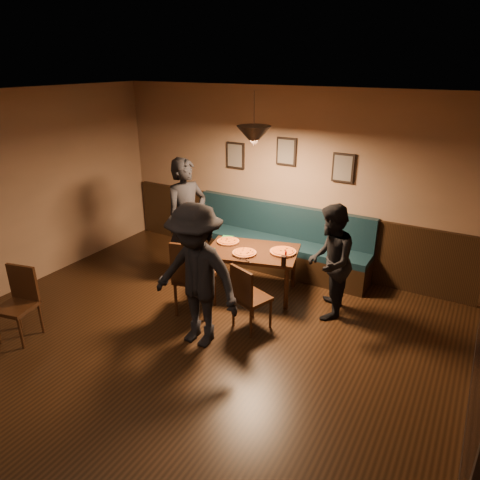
{
  "coord_description": "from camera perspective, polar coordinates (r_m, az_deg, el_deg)",
  "views": [
    {
      "loc": [
        2.71,
        -2.68,
        3.14
      ],
      "look_at": [
        0.06,
        1.94,
        0.95
      ],
      "focal_mm": 32.83,
      "sensor_mm": 36.0,
      "label": 1
    }
  ],
  "objects": [
    {
      "name": "diner_left",
      "position": [
        6.54,
        -6.89,
        2.51
      ],
      "size": [
        0.64,
        0.79,
        1.87
      ],
      "primitive_type": "imported",
      "rotation": [
        0.0,
        0.0,
        1.26
      ],
      "color": "black",
      "rests_on": "floor"
    },
    {
      "name": "picture_right",
      "position": [
        6.57,
        13.26,
        9.11
      ],
      "size": [
        0.32,
        0.04,
        0.42
      ],
      "primitive_type": "cube",
      "color": "black",
      "rests_on": "wall_back"
    },
    {
      "name": "picture_left",
      "position": [
        7.27,
        -0.59,
        10.94
      ],
      "size": [
        0.32,
        0.04,
        0.42
      ],
      "primitive_type": "cube",
      "color": "black",
      "rests_on": "wall_back"
    },
    {
      "name": "chair_near_left",
      "position": [
        5.79,
        -5.89,
        -4.62
      ],
      "size": [
        0.56,
        0.56,
        1.05
      ],
      "primitive_type": null,
      "rotation": [
        0.0,
        0.0,
        0.24
      ],
      "color": "black",
      "rests_on": "floor"
    },
    {
      "name": "soda_glass",
      "position": [
        5.67,
        5.69,
        -2.76
      ],
      "size": [
        0.08,
        0.08,
        0.14
      ],
      "primitive_type": "cylinder",
      "rotation": [
        0.0,
        0.0,
        -0.32
      ],
      "color": "black",
      "rests_on": "dining_table"
    },
    {
      "name": "floor",
      "position": [
        4.94,
        -12.53,
        -17.77
      ],
      "size": [
        7.0,
        7.0,
        0.0
      ],
      "primitive_type": "plane",
      "color": "black",
      "rests_on": "ground"
    },
    {
      "name": "picture_center",
      "position": [
        6.84,
        6.05,
        11.37
      ],
      "size": [
        0.32,
        0.04,
        0.42
      ],
      "primitive_type": "cube",
      "color": "black",
      "rests_on": "wall_back"
    },
    {
      "name": "wainscot",
      "position": [
        7.22,
        5.62,
        0.8
      ],
      "size": [
        5.88,
        0.06,
        1.0
      ],
      "primitive_type": "cube",
      "color": "black",
      "rests_on": "ground"
    },
    {
      "name": "chair_near_right",
      "position": [
        5.45,
        1.58,
        -7.37
      ],
      "size": [
        0.49,
        0.49,
        0.87
      ],
      "primitive_type": null,
      "rotation": [
        0.0,
        0.0,
        -0.35
      ],
      "color": "black",
      "rests_on": "floor"
    },
    {
      "name": "pizza_c",
      "position": [
        6.08,
        5.6,
        -1.51
      ],
      "size": [
        0.41,
        0.41,
        0.04
      ],
      "primitive_type": "cylinder",
      "rotation": [
        0.0,
        0.0,
        -0.14
      ],
      "color": "orange",
      "rests_on": "dining_table"
    },
    {
      "name": "tabasco_bottle",
      "position": [
        5.91,
        5.97,
        -1.82
      ],
      "size": [
        0.03,
        0.03,
        0.12
      ],
      "primitive_type": "cylinder",
      "rotation": [
        0.0,
        0.0,
        0.02
      ],
      "color": "maroon",
      "rests_on": "dining_table"
    },
    {
      "name": "napkin_b",
      "position": [
        6.16,
        -4.04,
        -1.27
      ],
      "size": [
        0.17,
        0.17,
        0.01
      ],
      "primitive_type": "cube",
      "rotation": [
        0.0,
        0.0,
        0.27
      ],
      "color": "#1E711F",
      "rests_on": "dining_table"
    },
    {
      "name": "diner_front",
      "position": [
        5.01,
        -5.72,
        -4.74
      ],
      "size": [
        1.14,
        0.67,
        1.73
      ],
      "primitive_type": "imported",
      "rotation": [
        0.0,
        0.0,
        -0.03
      ],
      "color": "black",
      "rests_on": "floor"
    },
    {
      "name": "pizza_b",
      "position": [
        6.01,
        0.57,
        -1.67
      ],
      "size": [
        0.41,
        0.41,
        0.04
      ],
      "primitive_type": "cylinder",
      "rotation": [
        0.0,
        0.0,
        0.26
      ],
      "color": "#C15624",
      "rests_on": "dining_table"
    },
    {
      "name": "cafe_chair_far",
      "position": [
        5.88,
        -27.13,
        -7.61
      ],
      "size": [
        0.47,
        0.47,
        0.89
      ],
      "primitive_type": null,
      "rotation": [
        0.0,
        0.0,
        3.37
      ],
      "color": "black",
      "rests_on": "floor"
    },
    {
      "name": "booth_bench",
      "position": [
        6.99,
        4.7,
        0.09
      ],
      "size": [
        3.0,
        0.6,
        1.0
      ],
      "primitive_type": null,
      "color": "#0F232D",
      "rests_on": "ground"
    },
    {
      "name": "wall_back",
      "position": [
        6.97,
        6.0,
        7.78
      ],
      "size": [
        6.0,
        0.0,
        6.0
      ],
      "primitive_type": "plane",
      "rotation": [
        1.57,
        0.0,
        0.0
      ],
      "color": "#8C704F",
      "rests_on": "ground"
    },
    {
      "name": "diner_right",
      "position": [
        5.71,
        11.58,
        -2.8
      ],
      "size": [
        0.72,
        0.84,
        1.52
      ],
      "primitive_type": "imported",
      "rotation": [
        0.0,
        0.0,
        -1.35
      ],
      "color": "black",
      "rests_on": "floor"
    },
    {
      "name": "cutlery_set",
      "position": [
        5.87,
        0.08,
        -2.48
      ],
      "size": [
        0.18,
        0.08,
        0.0
      ],
      "primitive_type": "cube",
      "rotation": [
        0.0,
        0.0,
        1.22
      ],
      "color": "silver",
      "rests_on": "dining_table"
    },
    {
      "name": "dining_table",
      "position": [
        6.29,
        1.59,
        -4.13
      ],
      "size": [
        1.42,
        1.1,
        0.67
      ],
      "primitive_type": "cube",
      "rotation": [
        0.0,
        0.0,
        0.26
      ],
      "color": "black",
      "rests_on": "floor"
    },
    {
      "name": "ceiling",
      "position": [
        3.83,
        -16.14,
        16.44
      ],
      "size": [
        7.0,
        7.0,
        0.0
      ],
      "primitive_type": "plane",
      "rotation": [
        3.14,
        0.0,
        0.0
      ],
      "color": "silver",
      "rests_on": "ground"
    },
    {
      "name": "pizza_a",
      "position": [
        6.4,
        -1.55,
        -0.16
      ],
      "size": [
        0.38,
        0.38,
        0.04
      ],
      "primitive_type": "cylinder",
      "rotation": [
        0.0,
        0.0,
        0.21
      ],
      "color": "gold",
      "rests_on": "dining_table"
    },
    {
      "name": "pendant_lamp",
      "position": [
        5.7,
        1.8,
        13.37
      ],
      "size": [
        0.44,
        0.44,
        0.25
      ],
      "primitive_type": "cone",
      "rotation": [
        3.14,
        0.0,
        0.0
      ],
      "color": "black",
      "rests_on": "ceiling"
    },
    {
      "name": "napkin_a",
      "position": [
        6.57,
        -1.69,
        0.31
      ],
      "size": [
        0.2,
        0.2,
        0.01
      ],
      "primitive_type": "cube",
      "rotation": [
        0.0,
        0.0,
        0.3
      ],
      "color": "#1F7538",
      "rests_on": "dining_table"
    }
  ]
}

